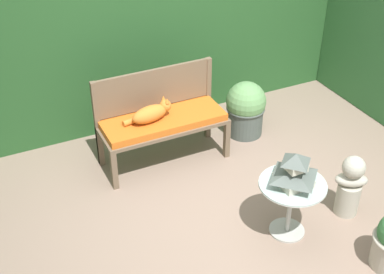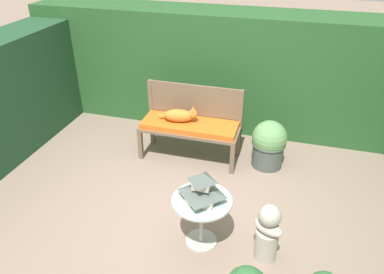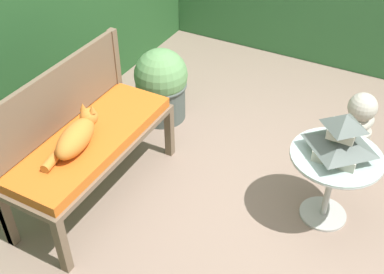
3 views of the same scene
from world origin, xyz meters
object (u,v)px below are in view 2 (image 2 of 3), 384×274
pagoda_birdhouse (202,188)px  potted_plant_bench_right (269,144)px  cat (180,115)px  garden_bench (190,128)px  patio_table (202,209)px  garden_bust (268,233)px

pagoda_birdhouse → potted_plant_bench_right: (0.51, 1.67, -0.37)m
cat → garden_bench: bearing=-9.0°
patio_table → pagoda_birdhouse: (0.00, 0.00, 0.27)m
garden_bench → pagoda_birdhouse: bearing=-69.4°
patio_table → garden_bust: garden_bust is taller
patio_table → cat: bearing=115.0°
cat → patio_table: cat is taller
potted_plant_bench_right → garden_bench: bearing=-174.8°
garden_bench → patio_table: 1.68m
cat → patio_table: (0.73, -1.56, -0.21)m
garden_bench → potted_plant_bench_right: potted_plant_bench_right is taller
pagoda_birdhouse → garden_bust: bearing=-1.7°
garden_bust → garden_bench: bearing=156.3°
cat → potted_plant_bench_right: 1.28m
patio_table → garden_bust: bearing=-1.7°
garden_bench → garden_bust: garden_bust is taller
patio_table → potted_plant_bench_right: potted_plant_bench_right is taller
garden_bench → cat: bearing=-178.4°
patio_table → pagoda_birdhouse: bearing=90.0°
garden_bust → potted_plant_bench_right: size_ratio=0.97×
pagoda_birdhouse → garden_bust: (0.68, -0.02, -0.38)m
patio_table → pagoda_birdhouse: pagoda_birdhouse is taller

